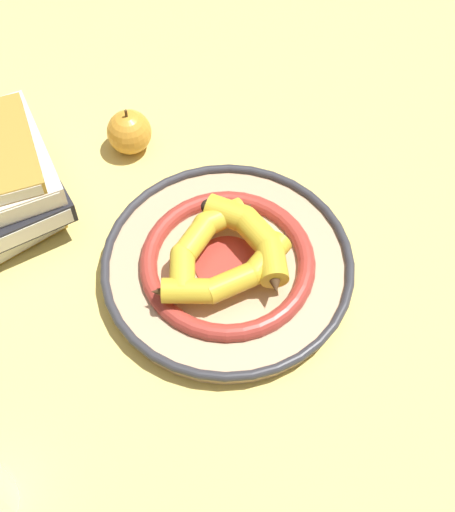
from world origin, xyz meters
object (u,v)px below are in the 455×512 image
object	(u,v)px
apple	(129,132)
decorative_bowl	(228,265)
banana_b	(201,241)
banana_a	(254,237)
banana_c	(227,278)

from	to	relation	value
apple	decorative_bowl	bearing A→B (deg)	90.13
banana_b	decorative_bowl	bearing A→B (deg)	95.68
decorative_bowl	apple	size ratio (longest dim) A/B	4.30
decorative_bowl	banana_a	world-z (taller)	banana_a
banana_a	banana_b	size ratio (longest dim) A/B	1.07
banana_a	decorative_bowl	bearing A→B (deg)	83.70
apple	banana_a	bearing A→B (deg)	98.38
banana_b	banana_c	bearing A→B (deg)	61.61
banana_b	apple	size ratio (longest dim) A/B	2.09
banana_a	banana_c	world-z (taller)	banana_a
banana_a	banana_c	xyz separation A→B (m)	(0.06, 0.03, -0.00)
decorative_bowl	banana_a	distance (m)	0.06
banana_c	apple	xyz separation A→B (m)	(-0.02, -0.31, -0.02)
banana_a	apple	world-z (taller)	apple
banana_a	apple	distance (m)	0.28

